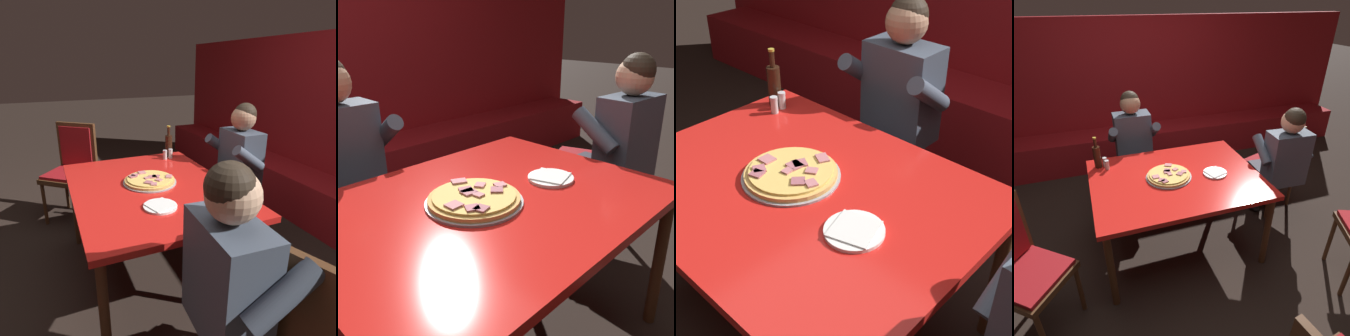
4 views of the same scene
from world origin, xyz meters
The scene contains 9 objects.
ground_plane centered at (0.00, 0.00, 0.00)m, with size 24.00×24.00×0.00m, color black.
booth_bench centered at (0.00, 1.86, 0.23)m, with size 6.46×0.48×0.46m, color maroon.
main_dining_table centered at (0.00, 0.00, 0.69)m, with size 1.44×1.10×0.75m.
pizza centered at (-0.06, 0.01, 0.77)m, with size 0.39×0.39×0.05m.
plate_white_paper centered at (0.34, -0.06, 0.76)m, with size 0.21×0.21×0.02m.
beer_bottle centered at (-0.61, 0.40, 0.86)m, with size 0.07×0.07×0.29m.
shaker_red_pepper_flakes centered at (-0.54, 0.33, 0.79)m, with size 0.04×0.04×0.09m.
shaker_parmesan centered at (-0.55, 0.39, 0.79)m, with size 0.04×0.04×0.09m.
diner_seated_blue_shirt centered at (-0.20, 0.82, 0.71)m, with size 0.53×0.53×1.27m.
Camera 3 is at (1.14, -0.95, 1.81)m, focal length 50.00 mm.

